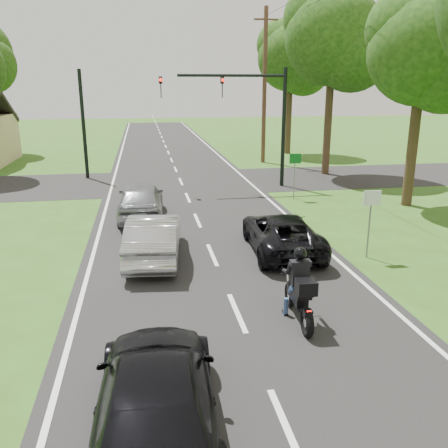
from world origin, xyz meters
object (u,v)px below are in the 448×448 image
(utility_pole_far, at_px, (265,86))
(sign_white, at_px, (371,208))
(motorcycle_rider, at_px, (300,293))
(traffic_signal, at_px, (248,106))
(dark_car_behind, at_px, (156,395))
(silver_sedan, at_px, (154,237))
(sign_green, at_px, (295,165))
(dark_suv, at_px, (282,233))
(silver_suv, at_px, (141,200))

(utility_pole_far, xyz_separation_m, sign_white, (-1.50, -19.02, -3.49))
(motorcycle_rider, bearing_deg, traffic_signal, 84.49)
(dark_car_behind, relative_size, traffic_signal, 0.71)
(silver_sedan, bearing_deg, traffic_signal, -111.22)
(motorcycle_rider, xyz_separation_m, sign_green, (3.61, 11.63, 0.90))
(dark_suv, relative_size, sign_green, 2.07)
(motorcycle_rider, relative_size, utility_pole_far, 0.21)
(motorcycle_rider, relative_size, dark_suv, 0.47)
(dark_suv, xyz_separation_m, sign_green, (2.66, 6.98, 0.98))
(traffic_signal, height_order, sign_white, traffic_signal)
(motorcycle_rider, xyz_separation_m, dark_suv, (0.96, 4.65, -0.08))
(sign_white, bearing_deg, utility_pole_far, 85.49)
(silver_sedan, bearing_deg, sign_green, -127.81)
(dark_suv, distance_m, sign_green, 7.53)
(dark_suv, bearing_deg, sign_green, -107.76)
(dark_car_behind, distance_m, sign_green, 16.24)
(motorcycle_rider, relative_size, silver_sedan, 0.48)
(dark_suv, height_order, utility_pole_far, utility_pole_far)
(silver_suv, bearing_deg, dark_car_behind, 93.26)
(traffic_signal, bearing_deg, utility_pole_far, 70.32)
(dark_car_behind, bearing_deg, silver_sedan, -88.86)
(dark_suv, xyz_separation_m, utility_pole_far, (3.96, 18.00, 4.46))
(silver_suv, bearing_deg, silver_sedan, 96.96)
(silver_suv, relative_size, dark_car_behind, 0.96)
(dark_car_behind, bearing_deg, utility_pole_far, -105.04)
(dark_suv, bearing_deg, traffic_signal, -93.17)
(motorcycle_rider, relative_size, sign_white, 0.97)
(dark_car_behind, relative_size, utility_pole_far, 0.45)
(dark_suv, relative_size, silver_suv, 1.01)
(silver_sedan, xyz_separation_m, silver_suv, (-0.38, 4.80, 0.04))
(utility_pole_far, bearing_deg, silver_sedan, -113.89)
(sign_green, bearing_deg, silver_suv, -162.69)
(silver_sedan, distance_m, dark_car_behind, 7.69)
(sign_green, bearing_deg, utility_pole_far, 83.27)
(motorcycle_rider, distance_m, traffic_signal, 15.18)
(utility_pole_far, relative_size, sign_green, 4.71)
(sign_white, bearing_deg, dark_suv, 157.47)
(dark_suv, distance_m, silver_sedan, 4.02)
(dark_suv, bearing_deg, silver_sedan, 3.42)
(silver_suv, relative_size, traffic_signal, 0.68)
(silver_suv, height_order, utility_pole_far, utility_pole_far)
(silver_suv, xyz_separation_m, dark_car_behind, (0.19, -12.49, -0.08))
(motorcycle_rider, relative_size, silver_suv, 0.47)
(silver_sedan, bearing_deg, sign_white, 177.10)
(dark_suv, height_order, sign_green, sign_green)
(dark_suv, bearing_deg, silver_suv, -44.23)
(silver_sedan, bearing_deg, dark_suv, -173.83)
(silver_sedan, distance_m, silver_suv, 4.82)
(traffic_signal, relative_size, utility_pole_far, 0.64)
(utility_pole_far, height_order, sign_white, utility_pole_far)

